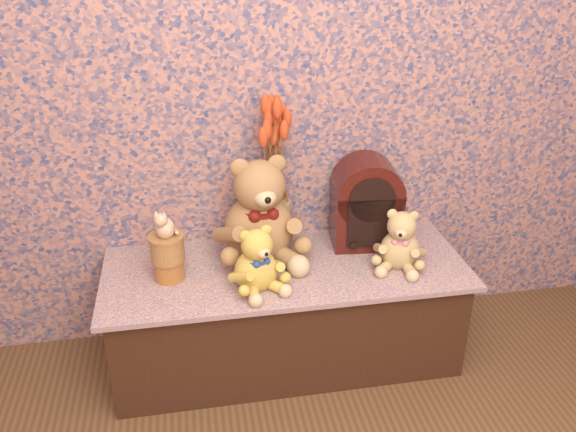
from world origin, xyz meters
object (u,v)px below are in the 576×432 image
biscuit_tin_lower (169,269)px  ceramic_vase (276,224)px  cat_figurine (164,222)px  teddy_small (401,236)px  teddy_large (259,204)px  cathedral_radio (366,201)px  teddy_medium (256,255)px

biscuit_tin_lower → ceramic_vase: bearing=21.7°
cat_figurine → teddy_small: bearing=18.9°
teddy_large → ceramic_vase: (0.07, 0.06, -0.12)m
teddy_large → ceramic_vase: teddy_large is taller
cathedral_radio → ceramic_vase: cathedral_radio is taller
cathedral_radio → ceramic_vase: 0.38m
teddy_large → ceramic_vase: size_ratio=2.22×
teddy_medium → ceramic_vase: 0.31m
ceramic_vase → biscuit_tin_lower: 0.46m
teddy_small → cat_figurine: (-0.87, 0.06, 0.11)m
teddy_large → cat_figurine: (-0.35, -0.11, 0.01)m
cat_figurine → biscuit_tin_lower: bearing=0.0°
ceramic_vase → teddy_small: bearing=-26.9°
teddy_small → ceramic_vase: (-0.45, 0.23, -0.03)m
cat_figurine → teddy_large: bearing=40.3°
biscuit_tin_lower → teddy_large: bearing=17.7°
biscuit_tin_lower → cat_figurine: size_ratio=0.96×
teddy_small → cathedral_radio: size_ratio=0.69×
ceramic_vase → cat_figurine: 0.48m
teddy_small → biscuit_tin_lower: teddy_small is taller
teddy_medium → cat_figurine: 0.35m
teddy_medium → teddy_small: 0.56m
cathedral_radio → biscuit_tin_lower: (-0.79, -0.14, -0.15)m
teddy_small → cat_figurine: bearing=-159.9°
teddy_medium → teddy_small: (0.56, 0.06, -0.00)m
teddy_medium → ceramic_vase: (0.12, 0.28, -0.03)m
teddy_small → cat_figurine: cat_figurine is taller
ceramic_vase → cat_figurine: size_ratio=1.76×
teddy_large → teddy_medium: size_ratio=1.73×
teddy_large → cat_figurine: 0.37m
teddy_small → ceramic_vase: teddy_small is taller
teddy_large → biscuit_tin_lower: teddy_large is taller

